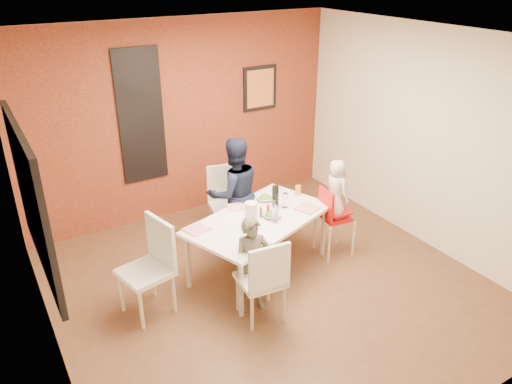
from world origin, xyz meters
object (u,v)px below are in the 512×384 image
chair_left (152,262)px  toddler (336,189)px  chair_near (264,277)px  child_near (252,265)px  child_far (234,193)px  paper_towel_roll (251,215)px  dining_table (259,223)px  wine_bottle (275,198)px  high_chair (332,215)px  chair_far (227,199)px

chair_left → toddler: (2.27, -0.10, 0.32)m
chair_near → toddler: (1.40, 0.66, 0.37)m
chair_left → child_near: child_near is taller
child_near → child_far: size_ratio=0.73×
chair_left → toddler: toddler is taller
paper_towel_roll → toddler: bearing=0.1°
dining_table → child_near: bearing=-126.8°
chair_left → child_far: size_ratio=0.70×
dining_table → wine_bottle: (0.27, 0.09, 0.21)m
child_far → paper_towel_roll: size_ratio=4.84×
high_chair → wine_bottle: size_ratio=3.01×
child_far → toddler: (0.94, -0.80, 0.16)m
dining_table → chair_near: (-0.43, -0.80, -0.12)m
child_near → toddler: (1.39, 0.42, 0.36)m
dining_table → paper_towel_roll: 0.32m
paper_towel_roll → wine_bottle: bearing=26.8°
chair_far → paper_towel_roll: (-0.25, -1.05, 0.30)m
child_far → wine_bottle: bearing=118.9°
chair_far → wine_bottle: 0.90m
dining_table → toddler: (0.97, -0.14, 0.25)m
wine_bottle → chair_far: bearing=104.6°
chair_near → chair_far: bearing=-100.3°
chair_near → paper_towel_roll: bearing=-104.3°
chair_near → toddler: toddler is taller
child_near → dining_table: bearing=65.5°
dining_table → chair_left: chair_left is taller
chair_far → child_far: child_far is taller
chair_far → high_chair: 1.38m
chair_far → high_chair: size_ratio=1.09×
high_chair → paper_towel_roll: size_ratio=2.98×
chair_far → chair_left: 1.65m
high_chair → paper_towel_roll: (-1.14, -0.01, 0.31)m
high_chair → child_near: child_near is taller
chair_near → wine_bottle: wine_bottle is taller
dining_table → toddler: size_ratio=2.63×
chair_far → high_chair: chair_far is taller
dining_table → paper_towel_roll: bearing=-142.6°
chair_near → high_chair: 1.53m
child_far → wine_bottle: child_far is taller
high_chair → child_far: (-0.92, 0.80, 0.19)m
dining_table → child_far: bearing=86.7°
chair_near → chair_left: (-0.87, 0.76, 0.05)m
dining_table → high_chair: bearing=-8.3°
child_near → child_far: 1.32m
chair_far → paper_towel_roll: bearing=-91.4°
dining_table → paper_towel_roll: size_ratio=6.32×
chair_near → child_far: size_ratio=0.64×
dining_table → wine_bottle: size_ratio=6.36×
chair_far → paper_towel_roll: paper_towel_roll is taller
chair_left → child_far: bearing=105.2°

